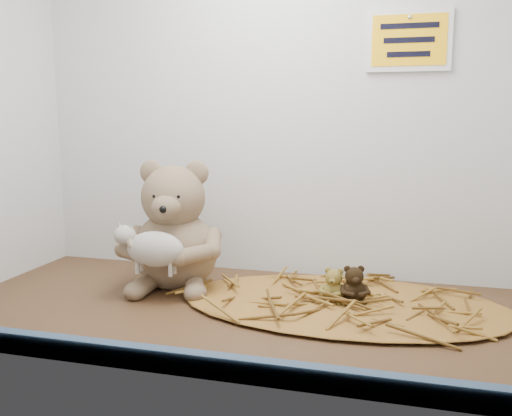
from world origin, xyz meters
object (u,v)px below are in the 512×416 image
(mini_teddy_tan, at_px, (334,283))
(mini_teddy_brown, at_px, (354,283))
(main_teddy, at_px, (175,224))
(toy_lamb, at_px, (155,249))

(mini_teddy_tan, distance_m, mini_teddy_brown, 0.04)
(main_teddy, height_order, mini_teddy_brown, main_teddy)
(main_teddy, bearing_deg, toy_lamb, -99.76)
(mini_teddy_brown, bearing_deg, main_teddy, 158.48)
(main_teddy, xyz_separation_m, toy_lamb, (0.00, -0.10, -0.03))
(main_teddy, relative_size, toy_lamb, 1.78)
(toy_lamb, height_order, mini_teddy_brown, toy_lamb)
(main_teddy, bearing_deg, mini_teddy_brown, -14.83)
(main_teddy, distance_m, toy_lamb, 0.11)
(mini_teddy_brown, bearing_deg, mini_teddy_tan, 168.20)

